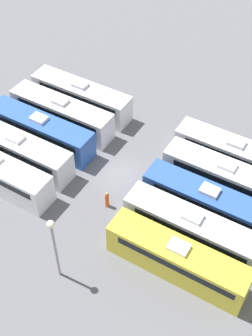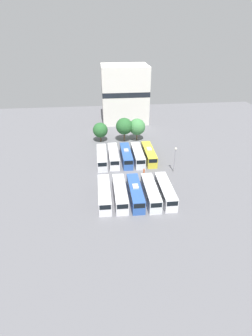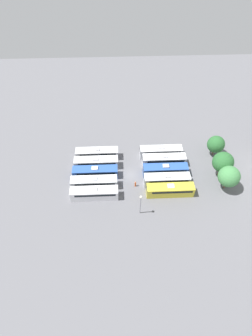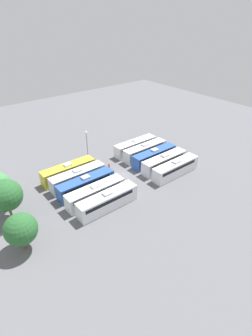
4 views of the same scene
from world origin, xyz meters
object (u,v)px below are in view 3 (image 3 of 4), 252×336
bus_1 (96,163)px  worker_person (135,184)px  bus_0 (97,153)px  bus_4 (94,193)px  bus_5 (161,151)px  bus_8 (167,180)px  bus_7 (165,170)px  tree_2 (229,176)px  bus_6 (164,160)px  bus_2 (95,172)px  light_pole (141,202)px  tree_1 (223,162)px  tree_0 (216,144)px  bus_9 (170,190)px  bus_3 (94,182)px

bus_1 → worker_person: 12.20m
bus_0 → bus_4: (13.29, -0.24, 0.00)m
bus_5 → bus_8: 9.91m
bus_7 → tree_2: tree_2 is taller
bus_4 → bus_8: bearing=100.7°
bus_6 → tree_2: (8.59, 14.23, 2.83)m
bus_2 → light_pole: 16.00m
bus_8 → tree_1: tree_1 is taller
bus_4 → bus_6: 20.91m
bus_4 → bus_6: (-10.15, 18.28, 0.00)m
bus_2 → tree_0: 33.44m
bus_0 → bus_5: size_ratio=1.00×
bus_0 → bus_2: 6.67m
bus_0 → bus_8: bearing=61.1°
tree_1 → tree_2: bearing=5.7°
bus_0 → tree_0: tree_0 is taller
worker_person → tree_2: 22.73m
bus_6 → tree_2: size_ratio=1.62×
bus_1 → light_pole: bearing=35.5°
bus_2 → bus_4: bearing=0.2°
light_pole → tree_0: light_pole is taller
bus_0 → worker_person: 14.30m
tree_0 → worker_person: bearing=-65.3°
bus_0 → bus_7: bearing=69.6°
bus_5 → bus_9: 13.14m
bus_1 → tree_1: bearing=82.6°
bus_1 → tree_1: tree_1 is taller
bus_3 → bus_0: bearing=177.7°
bus_5 → tree_1: tree_1 is taller
bus_2 → tree_0: size_ratio=1.87×
bus_0 → light_pole: size_ratio=1.70×
bus_8 → bus_1: bearing=-109.8°
bus_2 → bus_8: size_ratio=1.00×
bus_3 → worker_person: (0.29, 10.28, -0.84)m
bus_9 → tree_0: (-13.14, 14.21, 2.15)m
bus_8 → worker_person: (0.44, -7.99, -0.84)m
tree_2 → tree_0: bearing=179.2°
bus_1 → tree_2: size_ratio=1.62×
bus_3 → bus_5: 20.65m
bus_5 → bus_7: size_ratio=1.00×
bus_6 → worker_person: 10.89m
bus_9 → light_pole: 9.78m
bus_0 → bus_5: same height
bus_0 → tree_2: bearing=70.0°
bus_4 → tree_1: (-5.75, 32.09, 3.35)m
tree_0 → bus_1: bearing=-84.0°
bus_1 → bus_8: bearing=70.2°
bus_0 → tree_0: size_ratio=1.87×
bus_8 → bus_9: 3.24m
tree_0 → tree_1: (7.60, -0.57, 1.19)m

